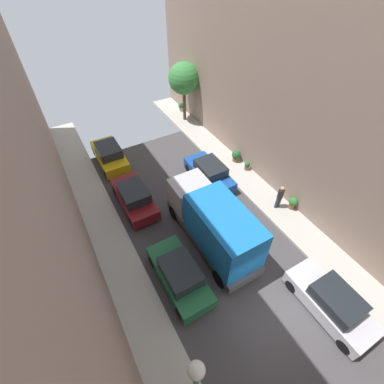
% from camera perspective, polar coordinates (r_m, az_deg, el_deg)
% --- Properties ---
extents(ground, '(32.00, 32.00, 0.00)m').
position_cam_1_polar(ground, '(14.41, 15.31, -23.80)').
color(ground, '#423F42').
extents(sidewalk_left, '(2.00, 44.00, 0.15)m').
position_cam_1_polar(sidewalk_left, '(13.27, -4.51, -34.48)').
color(sidewalk_left, '#B7B2A8').
rests_on(sidewalk_left, ground).
extents(sidewalk_right, '(2.00, 44.00, 0.15)m').
position_cam_1_polar(sidewalk_right, '(16.89, 28.48, -13.75)').
color(sidewalk_right, '#B7B2A8').
rests_on(sidewalk_right, ground).
extents(parked_car_left_2, '(1.78, 4.20, 1.57)m').
position_cam_1_polar(parked_car_left_2, '(14.05, -2.59, -16.94)').
color(parked_car_left_2, '#1E6638').
rests_on(parked_car_left_2, ground).
extents(parked_car_left_3, '(1.78, 4.20, 1.57)m').
position_cam_1_polar(parked_car_left_3, '(17.59, -11.98, -1.12)').
color(parked_car_left_3, maroon).
rests_on(parked_car_left_3, ground).
extents(parked_car_left_4, '(1.78, 4.20, 1.57)m').
position_cam_1_polar(parked_car_left_4, '(21.44, -16.89, 7.44)').
color(parked_car_left_4, gold).
rests_on(parked_car_left_4, ground).
extents(parked_car_right_1, '(1.78, 4.20, 1.57)m').
position_cam_1_polar(parked_car_right_1, '(14.89, 27.16, -19.86)').
color(parked_car_right_1, silver).
rests_on(parked_car_right_1, ground).
extents(parked_car_right_2, '(1.78, 4.20, 1.57)m').
position_cam_1_polar(parked_car_right_2, '(18.98, 3.67, 4.02)').
color(parked_car_right_2, '#194799').
rests_on(parked_car_right_2, ground).
extents(delivery_truck, '(2.26, 6.60, 3.38)m').
position_cam_1_polar(delivery_truck, '(14.49, 4.61, -6.65)').
color(delivery_truck, '#4C4C51').
rests_on(delivery_truck, ground).
extents(pedestrian, '(0.40, 0.36, 1.72)m').
position_cam_1_polar(pedestrian, '(17.64, 17.93, -0.88)').
color(pedestrian, '#2D334C').
rests_on(pedestrian, sidewalk_right).
extents(street_tree_1, '(2.59, 2.59, 5.05)m').
position_cam_1_polar(street_tree_1, '(24.40, -1.71, 22.62)').
color(street_tree_1, brown).
rests_on(street_tree_1, sidewalk_right).
extents(potted_plant_0, '(0.56, 0.56, 0.87)m').
position_cam_1_polar(potted_plant_0, '(18.14, 20.38, -2.06)').
color(potted_plant_0, brown).
rests_on(potted_plant_0, sidewalk_right).
extents(potted_plant_1, '(0.66, 0.66, 0.91)m').
position_cam_1_polar(potted_plant_1, '(20.87, 9.23, 7.57)').
color(potted_plant_1, brown).
rests_on(potted_plant_1, sidewalk_right).
extents(potted_plant_4, '(0.54, 0.54, 0.80)m').
position_cam_1_polar(potted_plant_4, '(27.24, -2.29, 17.50)').
color(potted_plant_4, '#B2A899').
rests_on(potted_plant_4, sidewalk_right).
extents(potted_plant_5, '(0.38, 0.38, 0.65)m').
position_cam_1_polar(potted_plant_5, '(20.30, 11.46, 5.42)').
color(potted_plant_5, brown).
rests_on(potted_plant_5, sidewalk_right).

